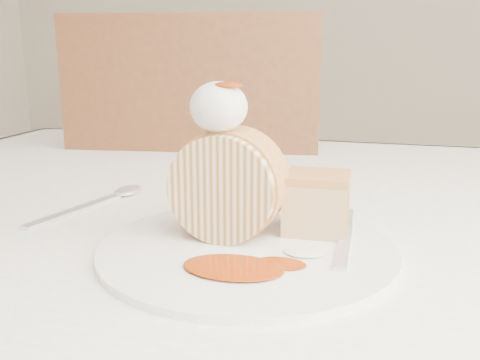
# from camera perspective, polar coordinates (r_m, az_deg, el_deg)

# --- Properties ---
(table) EXTENTS (1.40, 0.90, 0.75)m
(table) POSITION_cam_1_polar(r_m,az_deg,el_deg) (0.70, 7.70, -9.31)
(table) COLOR white
(table) RESTS_ON ground
(chair_far) EXTENTS (0.53, 0.53, 0.99)m
(chair_far) POSITION_cam_1_polar(r_m,az_deg,el_deg) (1.16, -3.88, -4.64)
(chair_far) COLOR brown
(chair_far) RESTS_ON ground
(plate) EXTENTS (0.28, 0.28, 0.01)m
(plate) POSITION_cam_1_polar(r_m,az_deg,el_deg) (0.50, 0.81, -7.33)
(plate) COLOR white
(plate) RESTS_ON table
(roulade_slice) EXTENTS (0.10, 0.06, 0.10)m
(roulade_slice) POSITION_cam_1_polar(r_m,az_deg,el_deg) (0.51, -1.30, -0.53)
(roulade_slice) COLOR beige
(roulade_slice) RESTS_ON plate
(cake_chunk) EXTENTS (0.06, 0.06, 0.05)m
(cake_chunk) POSITION_cam_1_polar(r_m,az_deg,el_deg) (0.53, 8.15, -2.83)
(cake_chunk) COLOR #D2844F
(cake_chunk) RESTS_ON plate
(whipped_cream) EXTENTS (0.05, 0.05, 0.05)m
(whipped_cream) POSITION_cam_1_polar(r_m,az_deg,el_deg) (0.49, -2.30, 7.77)
(whipped_cream) COLOR white
(whipped_cream) RESTS_ON roulade_slice
(caramel_drizzle) EXTENTS (0.03, 0.02, 0.01)m
(caramel_drizzle) POSITION_cam_1_polar(r_m,az_deg,el_deg) (0.48, -1.31, 10.80)
(caramel_drizzle) COLOR #8D2B05
(caramel_drizzle) RESTS_ON whipped_cream
(caramel_pool) EXTENTS (0.09, 0.06, 0.00)m
(caramel_pool) POSITION_cam_1_polar(r_m,az_deg,el_deg) (0.45, -0.75, -9.27)
(caramel_pool) COLOR #8D2B05
(caramel_pool) RESTS_ON plate
(fork) EXTENTS (0.03, 0.16, 0.00)m
(fork) POSITION_cam_1_polar(r_m,az_deg,el_deg) (0.51, 11.04, -6.80)
(fork) COLOR silver
(fork) RESTS_ON plate
(spoon) EXTENTS (0.07, 0.18, 0.00)m
(spoon) POSITION_cam_1_polar(r_m,az_deg,el_deg) (0.65, -17.20, -3.15)
(spoon) COLOR silver
(spoon) RESTS_ON table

